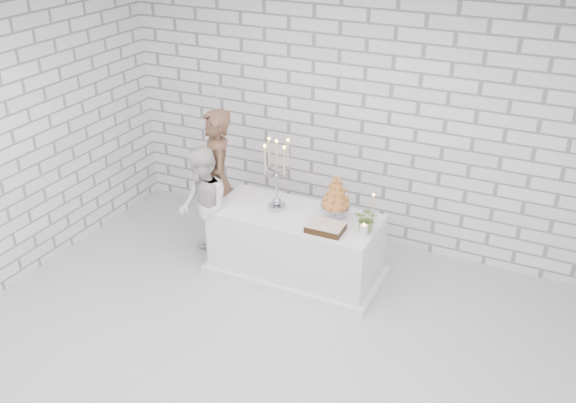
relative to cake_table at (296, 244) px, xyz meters
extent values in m
cube|color=silver|center=(0.32, -1.41, -0.38)|extent=(6.00, 5.00, 0.01)
cube|color=white|center=(0.32, -1.41, 2.62)|extent=(6.00, 5.00, 0.01)
cube|color=white|center=(0.32, 1.09, 1.12)|extent=(6.00, 0.01, 3.00)
cube|color=white|center=(0.00, 0.00, 0.00)|extent=(1.80, 0.80, 0.75)
imported|color=brown|center=(-1.05, 0.12, 0.48)|extent=(0.71, 0.75, 1.72)
imported|color=white|center=(-1.02, -0.24, 0.33)|extent=(0.85, 0.86, 1.40)
cube|color=black|center=(0.42, -0.20, 0.42)|extent=(0.38, 0.27, 0.08)
cylinder|color=white|center=(0.81, -0.12, 0.44)|extent=(0.09, 0.09, 0.12)
cylinder|color=#BFB792|center=(0.80, 0.16, 0.54)|extent=(0.06, 0.06, 0.32)
imported|color=#527F43|center=(0.80, -0.02, 0.51)|extent=(0.27, 0.24, 0.27)
camera|label=1|loc=(2.48, -5.36, 3.57)|focal=39.17mm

